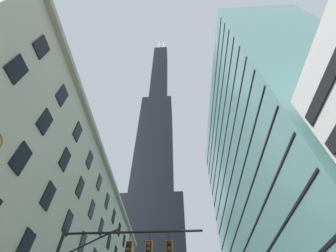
% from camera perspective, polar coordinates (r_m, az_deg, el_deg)
% --- Properties ---
extents(dark_skyscraper, '(25.64, 25.64, 233.97)m').
position_cam_1_polar(dark_skyscraper, '(109.43, -3.50, -10.93)').
color(dark_skyscraper, black).
rests_on(dark_skyscraper, ground).
extents(glass_office_midrise, '(16.96, 49.10, 57.10)m').
position_cam_1_polar(glass_office_midrise, '(50.23, 25.11, -11.80)').
color(glass_office_midrise, slate).
rests_on(glass_office_midrise, ground).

